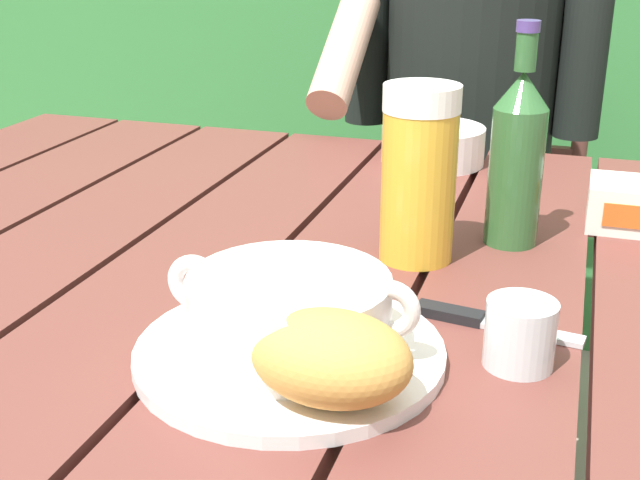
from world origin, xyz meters
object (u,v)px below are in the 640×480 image
serving_plate (290,352)px  bread_roll (331,357)px  soup_bowl (289,311)px  butter_tub (639,206)px  beer_glass (419,174)px  water_glass_small (520,334)px  diner_bowl (433,145)px  table_knife (480,320)px  beer_bottle (517,156)px  chair_near_diner (470,230)px  person_eating (462,147)px

serving_plate → bread_roll: size_ratio=2.05×
soup_bowl → butter_tub: size_ratio=1.88×
beer_glass → water_glass_small: size_ratio=3.24×
diner_bowl → water_glass_small: bearing=-72.7°
soup_bowl → diner_bowl: (0.00, 0.63, -0.02)m
table_knife → diner_bowl: (-0.14, 0.52, 0.02)m
serving_plate → soup_bowl: 0.04m
bread_roll → diner_bowl: 0.70m
diner_bowl → soup_bowl: bearing=-90.4°
bread_roll → beer_bottle: size_ratio=0.52×
serving_plate → beer_bottle: (0.15, 0.33, 0.10)m
water_glass_small → table_knife: water_glass_small is taller
beer_glass → butter_tub: beer_glass is taller
water_glass_small → table_knife: bearing=121.8°
chair_near_diner → diner_bowl: chair_near_diner is taller
butter_tub → person_eating: bearing=117.7°
serving_plate → bread_roll: (0.06, -0.07, 0.04)m
bread_roll → beer_bottle: (0.09, 0.40, 0.06)m
person_eating → soup_bowl: bearing=-90.1°
soup_bowl → butter_tub: soup_bowl is taller
soup_bowl → water_glass_small: size_ratio=3.74×
person_eating → diner_bowl: bearing=-89.5°
serving_plate → beer_glass: size_ratio=1.38×
chair_near_diner → table_knife: 1.11m
beer_bottle → beer_glass: bearing=-139.6°
butter_tub → diner_bowl: same height
diner_bowl → butter_tub: bearing=-35.5°
beer_bottle → diner_bowl: (-0.15, 0.30, -0.08)m
soup_bowl → beer_bottle: (0.15, 0.33, 0.06)m
soup_bowl → table_knife: bearing=37.9°
person_eating → butter_tub: person_eating is taller
water_glass_small → diner_bowl: water_glass_small is taller
water_glass_small → diner_bowl: bearing=107.3°
bread_roll → beer_glass: beer_glass is taller
chair_near_diner → diner_bowl: bearing=-90.0°
person_eating → butter_tub: 0.63m
bread_roll → butter_tub: (0.23, 0.49, -0.02)m
bread_roll → butter_tub: bearing=64.6°
serving_plate → diner_bowl: diner_bowl is taller
butter_tub → beer_bottle: bearing=-146.0°
soup_bowl → butter_tub: 0.51m
beer_glass → table_knife: 0.19m
serving_plate → diner_bowl: bearing=89.6°
person_eating → butter_tub: bearing=-62.3°
soup_bowl → beer_glass: (0.06, 0.25, 0.05)m
chair_near_diner → water_glass_small: chair_near_diner is taller
bread_roll → soup_bowl: bearing=130.6°
chair_near_diner → person_eating: bearing=-90.9°
soup_bowl → chair_near_diner: bearing=89.8°
beer_bottle → butter_tub: 0.19m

